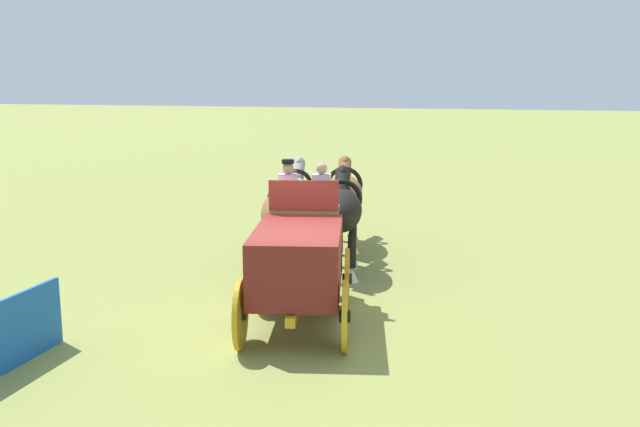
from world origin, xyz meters
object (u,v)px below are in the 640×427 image
(draft_horse_lead_near, at_px, (294,195))
(draft_horse_rear_off, at_px, (341,212))
(draft_horse_rear_near, at_px, (283,213))
(draft_horse_lead_off, at_px, (344,195))
(show_wagon, at_px, (299,258))

(draft_horse_lead_near, bearing_deg, draft_horse_rear_off, -138.25)
(draft_horse_rear_near, relative_size, draft_horse_lead_off, 1.00)
(show_wagon, height_order, draft_horse_lead_near, show_wagon)
(draft_horse_lead_off, bearing_deg, draft_horse_rear_off, -164.67)
(draft_horse_rear_off, height_order, draft_horse_lead_off, draft_horse_rear_off)
(draft_horse_rear_near, distance_m, draft_horse_lead_off, 2.90)
(draft_horse_rear_near, bearing_deg, draft_horse_lead_off, -11.30)
(draft_horse_lead_near, relative_size, draft_horse_lead_off, 0.95)
(draft_horse_rear_off, bearing_deg, draft_horse_rear_near, 105.34)
(draft_horse_lead_near, bearing_deg, draft_horse_lead_off, -75.72)
(draft_horse_rear_off, distance_m, draft_horse_lead_near, 2.92)
(draft_horse_lead_off, bearing_deg, show_wagon, -170.76)
(show_wagon, relative_size, draft_horse_lead_off, 1.77)
(show_wagon, bearing_deg, draft_horse_lead_off, 9.24)
(show_wagon, bearing_deg, draft_horse_rear_off, 4.83)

